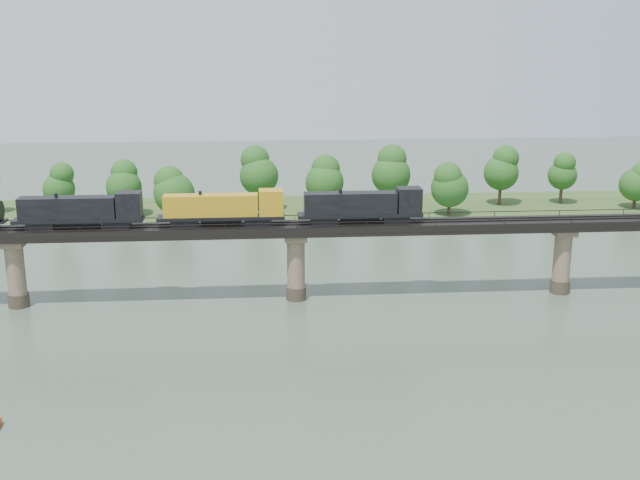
{
  "coord_description": "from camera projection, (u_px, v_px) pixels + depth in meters",
  "views": [
    {
      "loc": [
        -5.31,
        -82.14,
        39.17
      ],
      "look_at": [
        3.53,
        30.0,
        9.0
      ],
      "focal_mm": 45.0,
      "sensor_mm": 36.0,
      "label": 1
    }
  ],
  "objects": [
    {
      "name": "ground",
      "position": [
        310.0,
        387.0,
        89.64
      ],
      "size": [
        400.0,
        400.0,
        0.0
      ],
      "primitive_type": "plane",
      "color": "#3B4B3B",
      "rests_on": "ground"
    },
    {
      "name": "far_bank",
      "position": [
        283.0,
        211.0,
        171.27
      ],
      "size": [
        300.0,
        24.0,
        1.6
      ],
      "primitive_type": "cube",
      "color": "#2E4A1D",
      "rests_on": "ground"
    },
    {
      "name": "bridge",
      "position": [
        296.0,
        264.0,
        117.11
      ],
      "size": [
        236.0,
        30.0,
        11.5
      ],
      "color": "#473A2D",
      "rests_on": "ground"
    },
    {
      "name": "bridge_superstructure",
      "position": [
        296.0,
        222.0,
        115.47
      ],
      "size": [
        220.0,
        4.9,
        0.75
      ],
      "color": "black",
      "rests_on": "bridge"
    },
    {
      "name": "far_treeline",
      "position": [
        244.0,
        178.0,
        164.26
      ],
      "size": [
        289.06,
        17.54,
        13.6
      ],
      "color": "#382619",
      "rests_on": "far_bank"
    },
    {
      "name": "freight_train",
      "position": [
        175.0,
        210.0,
        113.62
      ],
      "size": [
        73.26,
        2.85,
        5.04
      ],
      "color": "black",
      "rests_on": "bridge"
    }
  ]
}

